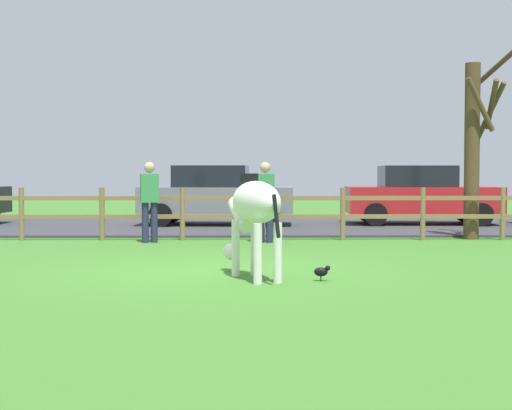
% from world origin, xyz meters
% --- Properties ---
extents(ground_plane, '(60.00, 60.00, 0.00)m').
position_xyz_m(ground_plane, '(0.00, 0.00, 0.00)').
color(ground_plane, '#3D7528').
extents(parking_asphalt, '(28.00, 7.40, 0.05)m').
position_xyz_m(parking_asphalt, '(0.00, 9.30, 0.03)').
color(parking_asphalt, '#38383D').
rests_on(parking_asphalt, ground_plane).
extents(paddock_fence, '(22.07, 0.11, 1.11)m').
position_xyz_m(paddock_fence, '(-0.02, 5.00, 0.63)').
color(paddock_fence, olive).
rests_on(paddock_fence, ground_plane).
extents(bare_tree, '(1.26, 1.46, 4.15)m').
position_xyz_m(bare_tree, '(5.36, 5.25, 2.06)').
color(bare_tree, '#513A23').
rests_on(bare_tree, ground_plane).
extents(zebra, '(0.97, 1.84, 1.41)m').
position_xyz_m(zebra, '(0.60, -0.85, 0.93)').
color(zebra, white).
rests_on(zebra, ground_plane).
extents(crow_on_grass, '(0.22, 0.10, 0.20)m').
position_xyz_m(crow_on_grass, '(1.49, -1.07, 0.13)').
color(crow_on_grass, black).
rests_on(crow_on_grass, ground_plane).
extents(parked_car_grey, '(4.10, 2.09, 1.56)m').
position_xyz_m(parked_car_grey, '(-0.35, 9.07, 0.84)').
color(parked_car_grey, slate).
rests_on(parked_car_grey, parking_asphalt).
extents(parked_car_red, '(4.06, 1.99, 1.56)m').
position_xyz_m(parked_car_red, '(5.13, 9.30, 0.84)').
color(parked_car_red, red).
rests_on(parked_car_red, parking_asphalt).
extents(visitor_left_of_tree, '(0.40, 0.30, 1.64)m').
position_xyz_m(visitor_left_of_tree, '(-1.48, 4.46, 0.91)').
color(visitor_left_of_tree, '#232847').
rests_on(visitor_left_of_tree, ground_plane).
extents(visitor_right_of_tree, '(0.38, 0.25, 1.64)m').
position_xyz_m(visitor_right_of_tree, '(0.86, 4.43, 0.91)').
color(visitor_right_of_tree, '#232847').
rests_on(visitor_right_of_tree, ground_plane).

